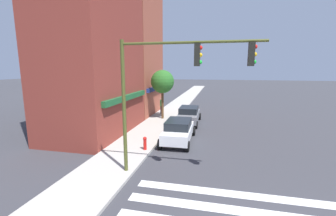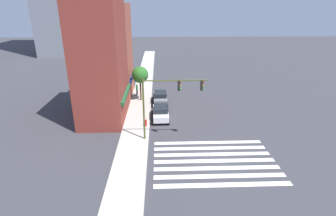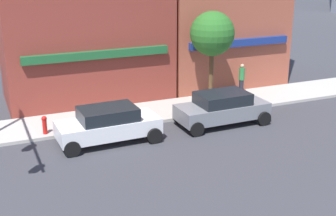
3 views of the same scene
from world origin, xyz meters
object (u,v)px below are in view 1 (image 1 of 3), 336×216
traffic_signal (171,78)px  street_tree (162,82)px  fire_hydrant (145,143)px  sedan_grey (189,115)px  pedestrian_green_top (161,106)px  sedan_white (178,130)px

traffic_signal → street_tree: traffic_signal is taller
traffic_signal → fire_hydrant: 5.61m
fire_hydrant → traffic_signal: bearing=-142.3°
fire_hydrant → street_tree: bearing=7.0°
sedan_grey → traffic_signal: bearing=-178.0°
traffic_signal → street_tree: 12.42m
pedestrian_green_top → street_tree: size_ratio=0.36×
sedan_white → traffic_signal: bearing=-175.2°
sedan_grey → fire_hydrant: size_ratio=5.27×
sedan_grey → pedestrian_green_top: size_ratio=2.50×
traffic_signal → sedan_grey: 11.74m
traffic_signal → fire_hydrant: traffic_signal is taller
traffic_signal → pedestrian_green_top: size_ratio=3.67×
sedan_white → pedestrian_green_top: (8.85, 3.53, 0.23)m
sedan_grey → pedestrian_green_top: 4.79m
sedan_white → fire_hydrant: sedan_white is taller
traffic_signal → pedestrian_green_top: bearing=16.1°
pedestrian_green_top → fire_hydrant: (-11.30, -1.83, -0.46)m
sedan_grey → fire_hydrant: sedan_grey is taller
sedan_white → fire_hydrant: (-2.45, 1.70, -0.23)m
sedan_grey → fire_hydrant: (-8.07, 1.70, -0.23)m
traffic_signal → sedan_grey: traffic_signal is taller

